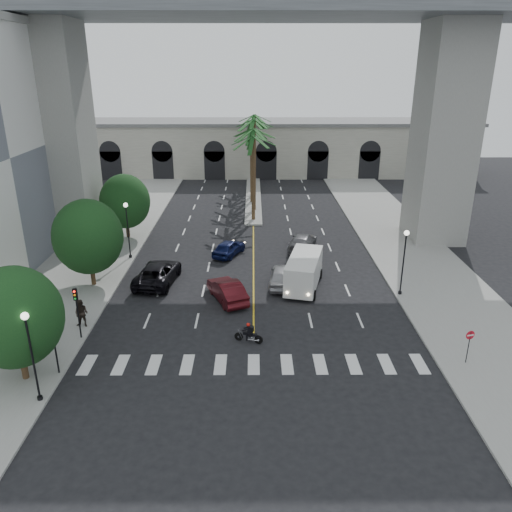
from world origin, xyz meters
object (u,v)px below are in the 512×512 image
(car_a, at_px, (282,275))
(pedestrian_b, at_px, (82,313))
(car_d, at_px, (302,242))
(motorcycle_rider, at_px, (249,334))
(traffic_signal_far, at_px, (77,305))
(car_c, at_px, (158,273))
(lamp_post_right, at_px, (404,257))
(do_not_enter_sign, at_px, (469,340))
(lamp_post_left_near, at_px, (31,350))
(traffic_signal_near, at_px, (53,337))
(cargo_van, at_px, (304,271))
(car_e, at_px, (229,248))
(car_b, at_px, (227,290))
(lamp_post_left_far, at_px, (128,226))
(pedestrian_a, at_px, (49,330))

(car_a, distance_m, pedestrian_b, 15.68)
(car_a, bearing_deg, car_d, -99.28)
(motorcycle_rider, xyz_separation_m, car_d, (5.02, 17.33, 0.16))
(traffic_signal_far, height_order, car_c, traffic_signal_far)
(lamp_post_right, relative_size, car_c, 0.87)
(traffic_signal_far, relative_size, do_not_enter_sign, 1.59)
(pedestrian_b, height_order, do_not_enter_sign, do_not_enter_sign)
(lamp_post_left_near, distance_m, traffic_signal_near, 2.60)
(motorcycle_rider, height_order, cargo_van, cargo_van)
(traffic_signal_far, xyz_separation_m, car_d, (16.05, 16.92, -1.73))
(motorcycle_rider, xyz_separation_m, car_e, (-2.04, 15.85, 0.11))
(car_a, bearing_deg, do_not_enter_sign, 138.52)
(car_b, height_order, pedestrian_b, pedestrian_b)
(lamp_post_left_near, distance_m, car_a, 20.54)
(lamp_post_left_far, relative_size, car_e, 1.23)
(do_not_enter_sign, bearing_deg, pedestrian_a, 161.10)
(traffic_signal_near, distance_m, cargo_van, 19.53)
(motorcycle_rider, xyz_separation_m, do_not_enter_sign, (12.99, -2.68, 1.04))
(motorcycle_rider, height_order, car_b, car_b)
(traffic_signal_far, distance_m, car_b, 11.09)
(car_b, xyz_separation_m, pedestrian_a, (-11.06, -6.41, 0.18))
(lamp_post_right, bearing_deg, car_d, 122.55)
(car_c, height_order, pedestrian_a, pedestrian_a)
(traffic_signal_far, xyz_separation_m, do_not_enter_sign, (24.02, -3.09, -0.84))
(car_e, relative_size, pedestrian_a, 2.56)
(lamp_post_left_far, bearing_deg, pedestrian_a, -96.29)
(lamp_post_right, xyz_separation_m, traffic_signal_near, (-22.70, -10.50, -0.71))
(do_not_enter_sign, bearing_deg, car_a, 118.25)
(motorcycle_rider, distance_m, do_not_enter_sign, 13.31)
(cargo_van, xyz_separation_m, pedestrian_a, (-17.08, -8.68, -0.46))
(traffic_signal_near, distance_m, pedestrian_a, 4.11)
(traffic_signal_far, xyz_separation_m, cargo_van, (15.32, 8.07, -1.05))
(car_d, xyz_separation_m, pedestrian_a, (-17.81, -17.53, 0.21))
(lamp_post_left_near, xyz_separation_m, traffic_signal_far, (0.10, 6.50, -0.71))
(car_e, bearing_deg, cargo_van, 154.79)
(traffic_signal_near, bearing_deg, lamp_post_right, 24.82)
(do_not_enter_sign, bearing_deg, car_d, 98.31)
(car_a, bearing_deg, motorcycle_rider, 80.69)
(lamp_post_right, distance_m, traffic_signal_near, 25.02)
(car_a, xyz_separation_m, pedestrian_b, (-13.98, -7.09, 0.30))
(cargo_van, relative_size, do_not_enter_sign, 2.83)
(traffic_signal_far, bearing_deg, lamp_post_left_near, -90.88)
(car_b, height_order, car_d, car_b)
(traffic_signal_far, xyz_separation_m, car_e, (8.98, 15.44, -1.77))
(cargo_van, xyz_separation_m, do_not_enter_sign, (8.70, -11.16, 0.21))
(car_c, bearing_deg, motorcycle_rider, 135.32)
(car_a, xyz_separation_m, car_c, (-10.21, 0.51, 0.03))
(traffic_signal_near, distance_m, do_not_enter_sign, 24.05)
(motorcycle_rider, height_order, car_a, car_a)
(lamp_post_left_near, bearing_deg, traffic_signal_near, 87.71)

